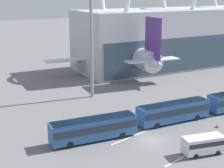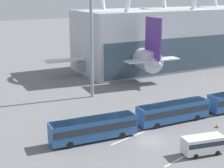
{
  "view_description": "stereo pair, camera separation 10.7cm",
  "coord_description": "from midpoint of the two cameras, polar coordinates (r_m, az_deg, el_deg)",
  "views": [
    {
      "loc": [
        -26.65,
        -38.07,
        21.28
      ],
      "look_at": [
        3.05,
        17.47,
        4.0
      ],
      "focal_mm": 55.0,
      "sensor_mm": 36.0,
      "label": 1
    },
    {
      "loc": [
        -26.56,
        -38.12,
        21.28
      ],
      "look_at": [
        3.05,
        17.47,
        4.0
      ],
      "focal_mm": 55.0,
      "sensor_mm": 36.0,
      "label": 2
    }
  ],
  "objects": [
    {
      "name": "airliner_at_gate_far",
      "position": [
        93.51,
        1.99,
        5.4
      ],
      "size": [
        43.5,
        41.71,
        15.4
      ],
      "rotation": [
        0.0,
        0.0,
        1.49
      ],
      "color": "silver",
      "rests_on": "ground_plane"
    },
    {
      "name": "shuttle_bus_1",
      "position": [
        57.9,
        10.2,
        -4.41
      ],
      "size": [
        13.04,
        3.17,
        3.32
      ],
      "rotation": [
        0.0,
        0.0,
        -0.03
      ],
      "color": "#285693",
      "rests_on": "ground_plane"
    },
    {
      "name": "floodlight_mast",
      "position": [
        67.89,
        -3.49,
        13.6
      ],
      "size": [
        3.16,
        3.16,
        27.05
      ],
      "color": "gray",
      "rests_on": "ground_plane"
    },
    {
      "name": "lane_stripe_2",
      "position": [
        52.18,
        3.28,
        -8.75
      ],
      "size": [
        8.07,
        2.43,
        0.01
      ],
      "primitive_type": "cube",
      "rotation": [
        0.0,
        0.0,
        0.27
      ],
      "color": "silver",
      "rests_on": "ground_plane"
    },
    {
      "name": "shuttle_bus_0",
      "position": [
        50.38,
        -3.03,
        -7.24
      ],
      "size": [
        13.12,
        3.65,
        3.32
      ],
      "rotation": [
        0.0,
        0.0,
        -0.07
      ],
      "color": "#285693",
      "rests_on": "ground_plane"
    },
    {
      "name": "lane_stripe_4",
      "position": [
        48.62,
        13.04,
        -11.03
      ],
      "size": [
        11.12,
        3.28,
        0.01
      ],
      "primitive_type": "cube",
      "rotation": [
        0.0,
        0.0,
        0.27
      ],
      "color": "silver",
      "rests_on": "ground_plane"
    },
    {
      "name": "lane_stripe_1",
      "position": [
        61.95,
        9.3,
        -4.96
      ],
      "size": [
        10.9,
        1.79,
        0.01
      ],
      "primitive_type": "cube",
      "rotation": [
        0.0,
        0.0,
        0.14
      ],
      "color": "silver",
      "rests_on": "ground_plane"
    },
    {
      "name": "service_van_foreground",
      "position": [
        48.06,
        14.96,
        -9.57
      ],
      "size": [
        5.97,
        3.17,
        2.48
      ],
      "rotation": [
        0.0,
        0.0,
        2.96
      ],
      "color": "silver",
      "rests_on": "ground_plane"
    },
    {
      "name": "traffic_cone_0",
      "position": [
        57.83,
        17.09,
        -6.65
      ],
      "size": [
        0.54,
        0.54,
        0.61
      ],
      "color": "black",
      "rests_on": "ground_plane"
    },
    {
      "name": "ground_plane",
      "position": [
        51.11,
        6.35,
        -9.37
      ],
      "size": [
        440.0,
        440.0,
        0.0
      ],
      "primitive_type": "plane",
      "color": "slate"
    }
  ]
}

